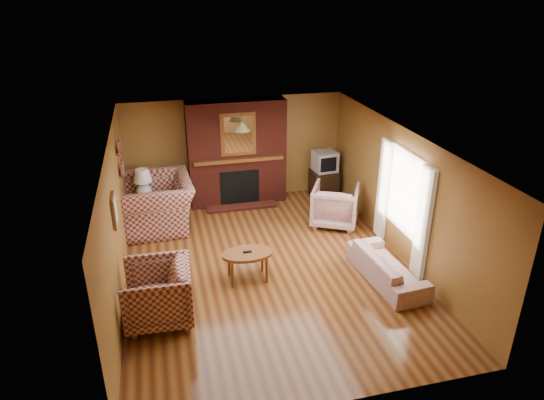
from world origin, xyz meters
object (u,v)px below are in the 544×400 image
object	(u,v)px
plaid_loveseat	(157,203)
floral_sofa	(387,267)
fireplace	(237,154)
tv_stand	(324,183)
plaid_armchair	(157,293)
coffee_table	(247,256)
side_table	(146,209)
floral_armchair	(335,205)
crt_tv	(325,161)
table_lamp	(143,182)

from	to	relation	value
plaid_loveseat	floral_sofa	world-z (taller)	plaid_loveseat
fireplace	floral_sofa	size ratio (longest dim) A/B	1.37
plaid_loveseat	tv_stand	size ratio (longest dim) A/B	2.47
floral_sofa	tv_stand	xyz separation A→B (m)	(0.15, 3.70, 0.07)
plaid_armchair	coffee_table	distance (m)	1.70
side_table	floral_armchair	bearing A→B (deg)	-15.91
floral_sofa	tv_stand	distance (m)	3.70
plaid_armchair	crt_tv	distance (m)	5.57
plaid_loveseat	crt_tv	xyz separation A→B (m)	(3.90, 0.64, 0.36)
floral_sofa	floral_armchair	size ratio (longest dim) A/B	1.84
tv_stand	crt_tv	world-z (taller)	crt_tv
plaid_armchair	tv_stand	world-z (taller)	plaid_armchair
table_lamp	plaid_loveseat	bearing A→B (deg)	-49.81
coffee_table	tv_stand	bearing A→B (deg)	51.39
plaid_armchair	coffee_table	size ratio (longest dim) A/B	1.15
plaid_loveseat	coffee_table	bearing A→B (deg)	27.20
table_lamp	coffee_table	bearing A→B (deg)	-58.62
floral_armchair	crt_tv	bearing A→B (deg)	-72.71
side_table	table_lamp	xyz separation A→B (m)	(0.00, 0.00, 0.63)
fireplace	floral_sofa	xyz separation A→B (m)	(1.90, -3.88, -0.93)
plaid_loveseat	plaid_armchair	bearing A→B (deg)	-4.76
coffee_table	fireplace	bearing A→B (deg)	82.64
floral_armchair	crt_tv	world-z (taller)	crt_tv
plaid_armchair	floral_armchair	xyz separation A→B (m)	(3.74, 2.40, -0.03)
table_lamp	crt_tv	size ratio (longest dim) A/B	1.17
fireplace	tv_stand	world-z (taller)	fireplace
side_table	table_lamp	world-z (taller)	table_lamp
floral_sofa	tv_stand	size ratio (longest dim) A/B	2.66
plaid_armchair	floral_armchair	size ratio (longest dim) A/B	1.07
plaid_loveseat	fireplace	bearing A→B (deg)	111.21
crt_tv	floral_armchair	bearing A→B (deg)	-100.34
floral_sofa	tv_stand	bearing A→B (deg)	-6.85
floral_sofa	plaid_loveseat	bearing A→B (deg)	46.32
floral_armchair	crt_tv	xyz separation A→B (m)	(0.26, 1.45, 0.46)
tv_stand	crt_tv	bearing A→B (deg)	-91.24
plaid_armchair	crt_tv	world-z (taller)	crt_tv
coffee_table	floral_armchair	bearing A→B (deg)	36.59
crt_tv	floral_sofa	bearing A→B (deg)	-92.33
floral_armchair	fireplace	bearing A→B (deg)	-14.99
fireplace	floral_sofa	bearing A→B (deg)	-63.93
plaid_armchair	tv_stand	bearing A→B (deg)	136.22
crt_tv	fireplace	bearing A→B (deg)	174.70
table_lamp	plaid_armchair	bearing A→B (deg)	-87.55
floral_sofa	plaid_armchair	bearing A→B (deg)	87.81
floral_sofa	crt_tv	distance (m)	3.75
plaid_armchair	crt_tv	bearing A→B (deg)	136.18
crt_tv	side_table	bearing A→B (deg)	-175.26
floral_armchair	coffee_table	bearing A→B (deg)	64.22
fireplace	plaid_loveseat	size ratio (longest dim) A/B	1.48
plaid_loveseat	floral_armchair	world-z (taller)	plaid_loveseat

